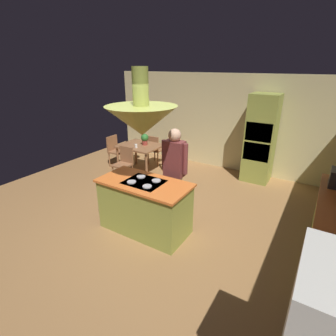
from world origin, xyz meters
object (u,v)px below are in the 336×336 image
at_px(chair_facing_island, 124,162).
at_px(dining_table, 140,149).
at_px(kitchen_island, 145,206).
at_px(chair_at_corner, 115,149).
at_px(oven_tower, 260,139).
at_px(potted_plant_on_table, 145,139).
at_px(cup_on_table, 136,146).
at_px(chair_by_back_wall, 155,148).
at_px(person_at_island, 174,168).

bearing_deg(chair_facing_island, dining_table, 90.00).
distance_m(kitchen_island, chair_at_corner, 3.35).
relative_size(dining_table, chair_at_corner, 1.22).
relative_size(kitchen_island, oven_tower, 0.74).
relative_size(dining_table, chair_facing_island, 1.22).
xyz_separation_m(kitchen_island, potted_plant_on_table, (-1.61, 2.19, 0.46)).
bearing_deg(cup_on_table, potted_plant_on_table, 81.73).
relative_size(dining_table, chair_by_back_wall, 1.22).
distance_m(chair_at_corner, cup_on_table, 1.02).
bearing_deg(cup_on_table, chair_by_back_wall, 92.76).
relative_size(kitchen_island, dining_table, 1.48).
height_order(dining_table, cup_on_table, cup_on_table).
bearing_deg(person_at_island, chair_at_corner, 152.92).
bearing_deg(oven_tower, person_at_island, -109.31).
xyz_separation_m(kitchen_island, person_at_island, (0.20, 0.66, 0.53)).
height_order(kitchen_island, person_at_island, person_at_island).
xyz_separation_m(kitchen_island, dining_table, (-1.70, 2.10, 0.19)).
height_order(dining_table, person_at_island, person_at_island).
height_order(chair_by_back_wall, cup_on_table, chair_by_back_wall).
distance_m(oven_tower, person_at_island, 2.73).
xyz_separation_m(kitchen_island, chair_by_back_wall, (-1.70, 2.76, 0.03)).
xyz_separation_m(oven_tower, chair_facing_island, (-2.80, -1.81, -0.57)).
bearing_deg(potted_plant_on_table, oven_tower, 21.19).
distance_m(chair_facing_island, chair_by_back_wall, 1.33).
distance_m(chair_at_corner, potted_plant_on_table, 1.09).
bearing_deg(dining_table, chair_at_corner, -180.00).
height_order(oven_tower, cup_on_table, oven_tower).
xyz_separation_m(oven_tower, chair_at_corner, (-3.71, -1.14, -0.57)).
bearing_deg(chair_by_back_wall, chair_at_corner, 36.14).
bearing_deg(kitchen_island, dining_table, 128.99).
relative_size(dining_table, potted_plant_on_table, 3.54).
distance_m(dining_table, chair_facing_island, 0.68).
relative_size(person_at_island, chair_at_corner, 1.99).
bearing_deg(person_at_island, potted_plant_on_table, 139.81).
relative_size(chair_by_back_wall, cup_on_table, 9.67).
distance_m(person_at_island, chair_by_back_wall, 2.87).
distance_m(kitchen_island, cup_on_table, 2.53).
height_order(kitchen_island, cup_on_table, kitchen_island).
xyz_separation_m(oven_tower, person_at_island, (-0.90, -2.58, -0.07)).
relative_size(chair_facing_island, chair_by_back_wall, 1.00).
bearing_deg(chair_at_corner, chair_by_back_wall, -53.86).
bearing_deg(chair_at_corner, cup_on_table, -103.10).
height_order(chair_facing_island, chair_by_back_wall, same).
distance_m(dining_table, chair_by_back_wall, 0.68).
bearing_deg(cup_on_table, chair_facing_island, -95.52).
bearing_deg(dining_table, cup_on_table, -79.07).
xyz_separation_m(kitchen_island, chair_at_corner, (-2.61, 2.10, 0.03)).
relative_size(chair_at_corner, potted_plant_on_table, 2.90).
distance_m(kitchen_island, chair_facing_island, 2.23).
bearing_deg(oven_tower, cup_on_table, -153.66).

